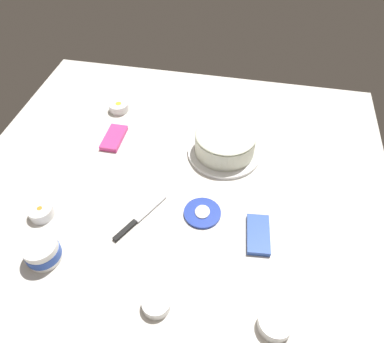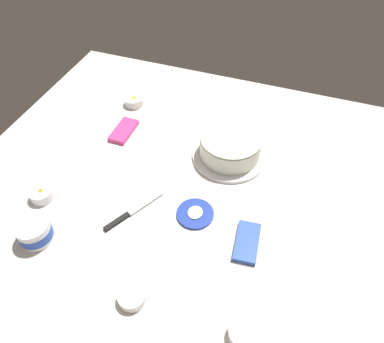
{
  "view_description": "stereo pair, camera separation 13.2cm",
  "coord_description": "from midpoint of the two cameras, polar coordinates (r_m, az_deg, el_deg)",
  "views": [
    {
      "loc": [
        0.8,
        0.23,
        1.01
      ],
      "look_at": [
        -0.08,
        0.05,
        0.04
      ],
      "focal_mm": 34.33,
      "sensor_mm": 36.0,
      "label": 1
    },
    {
      "loc": [
        0.77,
        0.36,
        1.01
      ],
      "look_at": [
        -0.08,
        0.05,
        0.04
      ],
      "focal_mm": 34.33,
      "sensor_mm": 36.0,
      "label": 2
    }
  ],
  "objects": [
    {
      "name": "frosted_cake",
      "position": [
        1.41,
        2.47,
        4.27
      ],
      "size": [
        0.29,
        0.29,
        0.11
      ],
      "color": "white",
      "rests_on": "ground_plane"
    },
    {
      "name": "candy_box_lower",
      "position": [
        1.54,
        -14.47,
        4.97
      ],
      "size": [
        0.15,
        0.07,
        0.02
      ],
      "primitive_type": "cube",
      "rotation": [
        0.0,
        0.0,
        0.0
      ],
      "color": "#E53D8E",
      "rests_on": "ground_plane"
    },
    {
      "name": "ground_plane",
      "position": [
        1.31,
        -5.89,
        -3.48
      ],
      "size": [
        1.54,
        1.54,
        0.0
      ],
      "primitive_type": "plane",
      "color": "silver"
    },
    {
      "name": "sprinkle_bowl_pink",
      "position": [
        1.09,
        -9.28,
        -19.87
      ],
      "size": [
        0.08,
        0.08,
        0.03
      ],
      "color": "white",
      "rests_on": "ground_plane"
    },
    {
      "name": "spreading_knife",
      "position": [
        1.25,
        -11.77,
        -7.72
      ],
      "size": [
        0.22,
        0.13,
        0.01
      ],
      "color": "silver",
      "rests_on": "ground_plane"
    },
    {
      "name": "frosting_tub",
      "position": [
        1.24,
        -25.24,
        -11.3
      ],
      "size": [
        0.11,
        0.11,
        0.07
      ],
      "color": "white",
      "rests_on": "ground_plane"
    },
    {
      "name": "frosting_tub_lid",
      "position": [
        1.24,
        -1.45,
        -6.61
      ],
      "size": [
        0.13,
        0.13,
        0.02
      ],
      "color": "#233DAD",
      "rests_on": "ground_plane"
    },
    {
      "name": "sprinkle_bowl_orange",
      "position": [
        1.35,
        -25.07,
        -5.78
      ],
      "size": [
        0.08,
        0.08,
        0.04
      ],
      "color": "white",
      "rests_on": "ground_plane"
    },
    {
      "name": "candy_box_upper",
      "position": [
        1.2,
        7.13,
        -9.87
      ],
      "size": [
        0.15,
        0.09,
        0.02
      ],
      "primitive_type": "cube",
      "rotation": [
        0.0,
        0.0,
        0.1
      ],
      "color": "#2D51B2",
      "rests_on": "ground_plane"
    },
    {
      "name": "sprinkle_bowl_yellow",
      "position": [
        1.68,
        -13.56,
        9.7
      ],
      "size": [
        0.09,
        0.09,
        0.04
      ],
      "color": "white",
      "rests_on": "ground_plane"
    },
    {
      "name": "sprinkle_bowl_rainbow",
      "position": [
        1.06,
        9.08,
        -22.5
      ],
      "size": [
        0.09,
        0.09,
        0.04
      ],
      "color": "white",
      "rests_on": "ground_plane"
    }
  ]
}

